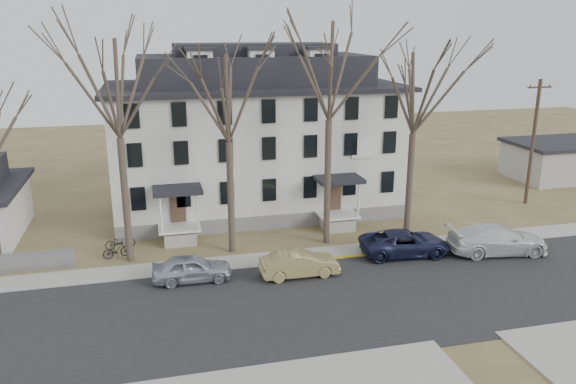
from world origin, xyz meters
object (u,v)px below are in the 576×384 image
object	(u,v)px
car_navy	(405,243)
bicycle_left	(120,242)
tree_far_left	(115,82)
car_silver	(192,269)
tree_center	(330,64)
car_white	(497,240)
car_tan	(299,264)
tree_mid_left	(228,93)
utility_pole_far	(533,141)
boarding_house	(255,137)
bicycle_right	(117,250)
tree_mid_right	(415,87)

from	to	relation	value
car_navy	bicycle_left	xyz separation A→B (m)	(-16.56, 5.01, -0.27)
tree_far_left	car_silver	bearing A→B (deg)	-48.03
tree_center	car_white	size ratio (longest dim) A/B	2.47
car_tan	car_white	bearing A→B (deg)	-89.18
tree_far_left	car_white	xyz separation A→B (m)	(21.43, -4.13, -9.48)
tree_mid_left	car_silver	size ratio (longest dim) A/B	3.03
tree_far_left	utility_pole_far	size ratio (longest dim) A/B	1.44
tree_far_left	tree_mid_left	xyz separation A→B (m)	(6.00, 0.00, -0.74)
boarding_house	car_white	world-z (taller)	boarding_house
tree_far_left	boarding_house	bearing A→B (deg)	42.18
car_tan	car_silver	bearing A→B (deg)	81.82
utility_pole_far	car_white	bearing A→B (deg)	-134.09
tree_center	car_silver	xyz separation A→B (m)	(-8.70, -3.67, -10.37)
tree_mid_left	car_navy	bearing A→B (deg)	-17.14
tree_mid_left	bicycle_right	world-z (taller)	tree_mid_left
tree_far_left	car_tan	distance (m)	13.94
tree_mid_left	bicycle_left	distance (m)	11.45
tree_mid_left	tree_far_left	bearing A→B (deg)	180.00
tree_far_left	bicycle_right	bearing A→B (deg)	145.00
utility_pole_far	car_white	size ratio (longest dim) A/B	1.60
tree_mid_left	bicycle_right	size ratio (longest dim) A/B	7.69
tree_mid_left	car_silver	world-z (taller)	tree_mid_left
tree_far_left	bicycle_left	size ratio (longest dim) A/B	7.66
car_silver	car_white	bearing A→B (deg)	-90.38
tree_far_left	car_silver	distance (m)	10.82
tree_mid_right	car_silver	xyz separation A→B (m)	(-14.20, -3.67, -8.89)
car_tan	bicycle_left	size ratio (longest dim) A/B	2.41
boarding_house	car_silver	size ratio (longest dim) A/B	4.95
car_tan	car_navy	distance (m)	7.02
tree_mid_left	utility_pole_far	world-z (taller)	tree_mid_left
tree_far_left	tree_mid_left	world-z (taller)	tree_far_left
tree_far_left	bicycle_left	bearing A→B (deg)	108.01
car_navy	car_white	xyz separation A→B (m)	(5.50, -1.07, 0.12)
car_silver	tree_mid_right	bearing A→B (deg)	-74.43
tree_center	tree_mid_right	size ratio (longest dim) A/B	1.15
utility_pole_far	car_navy	size ratio (longest dim) A/B	1.78
car_silver	boarding_house	bearing A→B (deg)	-24.66
utility_pole_far	car_navy	xyz separation A→B (m)	(-13.57, -7.26, -4.16)
tree_center	car_tan	world-z (taller)	tree_center
tree_center	bicycle_right	world-z (taller)	tree_center
tree_center	bicycle_right	xyz separation A→B (m)	(-12.76, 0.53, -10.59)
tree_mid_right	car_navy	size ratio (longest dim) A/B	2.38
tree_mid_left	car_silver	xyz separation A→B (m)	(-2.70, -3.67, -8.89)
tree_mid_left	tree_center	distance (m)	6.18
car_tan	bicycle_right	world-z (taller)	car_tan
car_silver	tree_mid_left	bearing A→B (deg)	-35.29
tree_mid_right	bicycle_right	xyz separation A→B (m)	(-18.26, 0.53, -9.10)
car_white	car_navy	bearing A→B (deg)	86.84
tree_far_left	tree_center	size ratio (longest dim) A/B	0.93
tree_far_left	tree_center	bearing A→B (deg)	0.00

